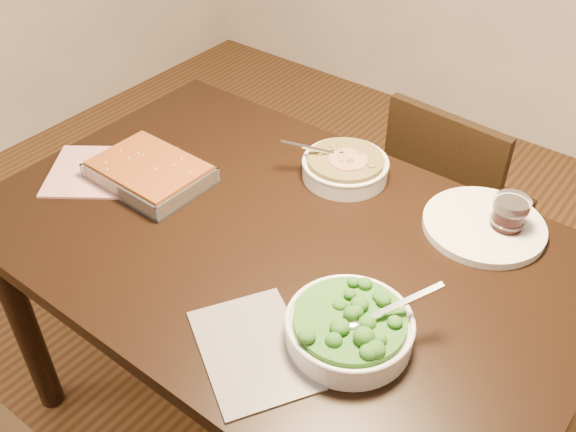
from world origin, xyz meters
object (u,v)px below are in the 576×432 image
at_px(baking_dish, 150,173).
at_px(dinner_plate, 484,226).
at_px(chair_far, 449,202).
at_px(broccoli_bowl, 349,327).
at_px(stew_bowl, 345,166).
at_px(table, 278,267).
at_px(wine_tumbler, 509,215).

height_order(baking_dish, dinner_plate, baking_dish).
xyz_separation_m(dinner_plate, chair_far, (-0.25, 0.42, -0.30)).
height_order(broccoli_bowl, baking_dish, broccoli_bowl).
bearing_deg(stew_bowl, table, -87.63).
bearing_deg(table, dinner_plate, 41.27).
height_order(wine_tumbler, chair_far, wine_tumbler).
xyz_separation_m(wine_tumbler, chair_far, (-0.29, 0.40, -0.35)).
bearing_deg(baking_dish, broccoli_bowl, -9.12).
distance_m(baking_dish, chair_far, 0.97).
relative_size(table, chair_far, 1.72).
bearing_deg(stew_bowl, wine_tumbler, 5.89).
bearing_deg(dinner_plate, stew_bowl, -176.51).
xyz_separation_m(table, stew_bowl, (-0.01, 0.30, 0.13)).
relative_size(broccoli_bowl, chair_far, 0.32).
bearing_deg(chair_far, baking_dish, 60.47).
height_order(dinner_plate, chair_far, chair_far).
distance_m(stew_bowl, chair_far, 0.56).
distance_m(baking_dish, dinner_plate, 0.83).
distance_m(stew_bowl, dinner_plate, 0.38).
xyz_separation_m(broccoli_bowl, dinner_plate, (0.07, 0.47, -0.02)).
distance_m(stew_bowl, wine_tumbler, 0.42).
bearing_deg(table, baking_dish, -176.17).
height_order(table, stew_bowl, stew_bowl).
height_order(table, wine_tumbler, wine_tumbler).
distance_m(baking_dish, wine_tumbler, 0.88).
bearing_deg(broccoli_bowl, chair_far, 101.50).
xyz_separation_m(wine_tumbler, dinner_plate, (-0.04, -0.02, -0.04)).
height_order(stew_bowl, chair_far, stew_bowl).
relative_size(wine_tumbler, dinner_plate, 0.33).
relative_size(stew_bowl, wine_tumbler, 2.44).
height_order(broccoli_bowl, chair_far, broccoli_bowl).
height_order(table, baking_dish, baking_dish).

